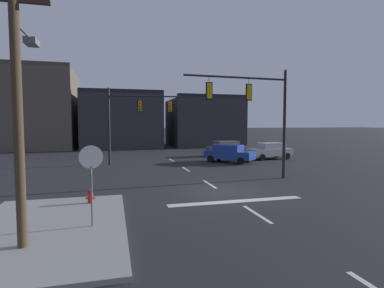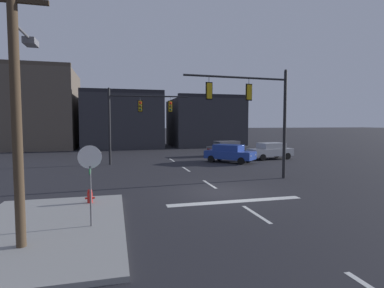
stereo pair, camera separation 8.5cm
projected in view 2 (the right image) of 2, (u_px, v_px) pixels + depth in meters
ground_plane at (221, 192)px, 15.76m from camera, size 400.00×400.00×0.00m
sidewalk_near_corner at (47, 229)px, 10.03m from camera, size 5.00×8.00×0.15m
stop_bar_paint at (236, 201)px, 13.82m from camera, size 6.40×0.50×0.01m
lane_centreline at (210, 184)px, 17.69m from camera, size 0.16×26.40×0.01m
signal_mast_near_side at (258, 106)px, 18.78m from camera, size 6.83×0.53×6.95m
signal_mast_far_side at (133, 114)px, 26.11m from camera, size 6.86×0.70×6.56m
stop_sign at (90, 166)px, 9.95m from camera, size 0.76×0.64×2.83m
car_lot_nearside at (270, 150)px, 30.04m from camera, size 4.62×2.38×1.61m
car_lot_middle at (228, 148)px, 33.16m from camera, size 4.63×2.43×1.61m
car_lot_farside at (229, 153)px, 27.45m from camera, size 4.37×4.40×1.61m
utility_pole at (17, 87)px, 8.23m from camera, size 2.20×2.21×8.18m
fire_hydrant at (90, 199)px, 13.00m from camera, size 0.40×0.30×0.75m
building_row at (112, 118)px, 45.22m from camera, size 34.92×13.13×11.13m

